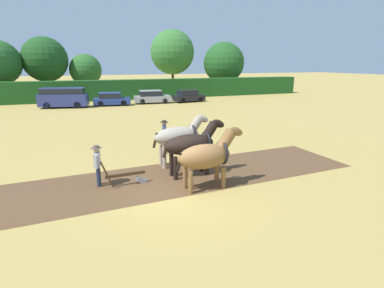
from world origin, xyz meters
TOP-DOWN VIEW (x-y plane):
  - ground_plane at (0.00, 0.00)m, footprint 240.00×240.00m
  - plowed_furrow_strip at (-2.14, 1.43)m, footprint 21.52×4.88m
  - hedgerow at (0.00, 31.07)m, footprint 58.72×1.98m
  - tree_center at (-7.02, 36.71)m, footprint 6.00×6.00m
  - tree_center_right at (-1.86, 37.24)m, footprint 4.51×4.51m
  - tree_right at (11.47, 37.84)m, footprint 6.96×6.96m
  - tree_far_right at (19.79, 36.17)m, footprint 6.68×6.68m
  - draft_horse_lead_left at (1.25, 0.09)m, footprint 2.86×1.09m
  - draft_horse_lead_right at (1.18, 1.58)m, footprint 2.92×1.01m
  - draft_horse_trail_left at (1.10, 3.07)m, footprint 2.85×1.02m
  - plow at (-1.55, 1.45)m, footprint 1.78×0.48m
  - farmer_at_plow at (-2.68, 1.76)m, footprint 0.41×0.64m
  - farmer_beside_team at (0.95, 5.13)m, footprint 0.45×0.68m
  - parked_van at (-4.71, 25.56)m, footprint 5.25×2.83m
  - parked_car_left at (0.34, 25.45)m, footprint 4.24×2.20m
  - parked_car_center_left at (5.11, 25.80)m, footprint 4.42×2.11m
  - parked_car_center at (9.70, 25.48)m, footprint 3.98×2.17m

SIDE VIEW (x-z plane):
  - ground_plane at x=0.00m, z-range 0.00..0.00m
  - plowed_furrow_strip at x=-2.14m, z-range 0.00..0.01m
  - plow at x=-1.55m, z-range -0.24..0.89m
  - parked_car_left at x=0.34m, z-range -0.03..1.45m
  - parked_car_center at x=9.70m, z-range -0.03..1.46m
  - parked_car_center_left at x=5.11m, z-range -0.03..1.52m
  - farmer_at_plow at x=-2.68m, z-range 0.13..1.79m
  - farmer_beside_team at x=0.95m, z-range 0.17..1.97m
  - parked_van at x=-4.71m, z-range 0.03..2.17m
  - hedgerow at x=0.00m, z-range 0.00..2.58m
  - draft_horse_lead_left at x=1.25m, z-range 0.10..2.51m
  - draft_horse_lead_right at x=1.18m, z-range 0.16..2.60m
  - draft_horse_trail_left at x=1.10m, z-range 0.19..2.61m
  - tree_center_right at x=-1.86m, z-range 0.74..6.74m
  - tree_far_right at x=19.79m, z-range 0.69..8.78m
  - tree_center at x=-7.02m, z-range 1.09..9.28m
  - tree_right at x=11.47m, z-range 1.45..11.32m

